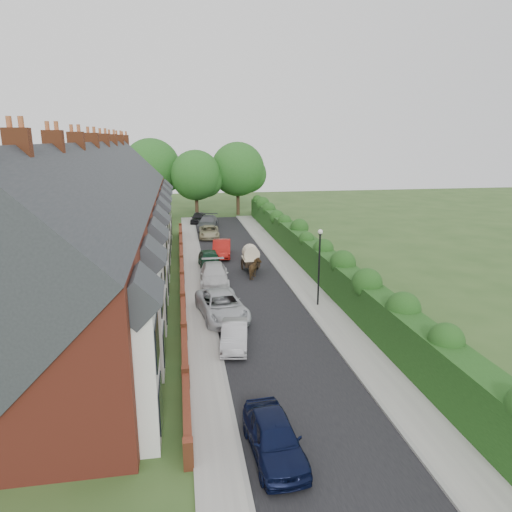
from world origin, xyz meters
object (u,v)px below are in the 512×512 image
Objects in this scene: car_silver_b at (222,306)px; car_red at (222,248)px; car_white at (214,275)px; horse_cart at (251,257)px; car_navy at (274,437)px; car_black at (198,218)px; horse at (255,269)px; car_grey at (208,222)px; car_beige at (209,232)px; car_green at (210,260)px; car_silver_a at (235,335)px; lamppost at (319,258)px.

car_red is (1.40, 15.11, -0.01)m from car_silver_b.
horse_cart is (3.28, 2.97, 0.52)m from car_white.
car_silver_b is at bearing 89.12° from car_navy.
car_black is 1.36× the size of horse_cart.
car_navy is 20.80m from horse.
car_beige is at bearing -81.77° from car_grey.
car_grey is (0.20, 5.13, 0.14)m from car_beige.
car_white is 1.15× the size of car_green.
car_black is (0.00, 21.76, -0.05)m from car_green.
car_silver_b is (-0.28, 4.14, 0.14)m from car_silver_a.
car_grey is (0.70, 32.92, 0.16)m from car_silver_a.
car_green reaches higher than car_black.
horse_cart is (2.72, 22.58, 0.57)m from car_navy.
car_white is at bearing 99.98° from car_silver_a.
car_black is at bearing 113.89° from car_grey.
horse is at bearing 78.96° from car_navy.
lamppost is 9.53m from horse_cart.
car_navy is 28.01m from car_red.
car_beige is (0.19, 36.54, -0.05)m from car_navy.
car_navy is (-5.80, -13.80, -2.59)m from lamppost.
car_silver_a is 14.18m from horse_cart.
car_black is 25.36m from horse.
lamppost reaches higher than car_green.
car_white is 26.15m from car_black.
car_red is at bearing -83.22° from car_beige.
car_navy is 0.99× the size of car_black.
car_black is at bearing -63.29° from horse.
horse is at bearing -73.26° from car_grey.
car_black is at bearing 101.11° from car_red.
car_red is 1.11× the size of car_black.
car_white reaches higher than car_silver_a.
lamppost is 0.99× the size of car_white.
car_red is at bearing -74.29° from car_black.
horse reaches higher than car_beige.
car_navy is at bearing -96.86° from horse_cart.
horse_cart is at bearing -70.80° from horse.
lamppost reaches higher than horse_cart.
car_green is (-6.40, 10.21, -2.53)m from lamppost.
lamppost reaches higher than horse.
car_green is (-0.03, 4.40, 0.02)m from car_white.
lamppost is 1.23× the size of car_black.
car_silver_b reaches higher than car_green.
car_green is at bearing -78.80° from car_black.
lamppost is 28.50m from car_grey.
car_white is (0.03, 6.73, -0.02)m from car_silver_b.
car_silver_a is at bearing -93.94° from car_silver_b.
car_silver_a is 0.83× the size of car_red.
horse_cart is at bearing 79.60° from car_navy.
horse_cart is at bearing 86.32° from car_silver_a.
car_navy is at bearing -87.63° from car_beige.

